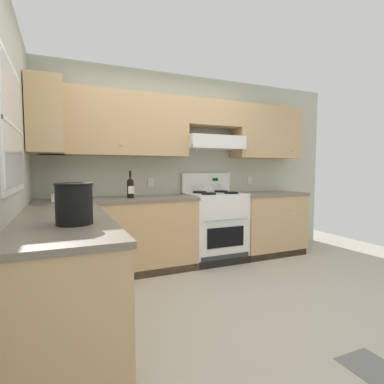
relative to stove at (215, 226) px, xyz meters
name	(u,v)px	position (x,y,z in m)	size (l,w,h in m)	color
ground_plane	(214,306)	(-0.67, -1.25, -0.48)	(7.04, 7.04, 0.00)	#B2AA99
floor_accent_tile	(370,366)	(-0.16, -2.40, -0.48)	(0.30, 0.30, 0.01)	slate
wall_back	(189,153)	(-0.27, 0.27, 1.00)	(4.68, 0.57, 2.55)	#B7BAA3
wall_left	(10,157)	(-2.26, -1.03, 0.87)	(0.47, 4.00, 2.55)	#B7BAA3
counter_back_run	(180,231)	(-0.52, -0.01, -0.03)	(3.60, 0.65, 0.91)	tan
counter_left_run	(66,278)	(-1.91, -1.26, -0.03)	(0.63, 1.91, 0.91)	tan
stove	(215,226)	(0.00, 0.00, 0.00)	(0.76, 0.62, 1.20)	white
wine_bottle	(130,187)	(-1.16, -0.03, 0.56)	(0.08, 0.08, 0.33)	black
bowl	(69,198)	(-1.85, 0.00, 0.45)	(0.35, 0.25, 0.07)	white
bucket	(74,203)	(-1.85, -1.61, 0.57)	(0.24, 0.24, 0.26)	black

